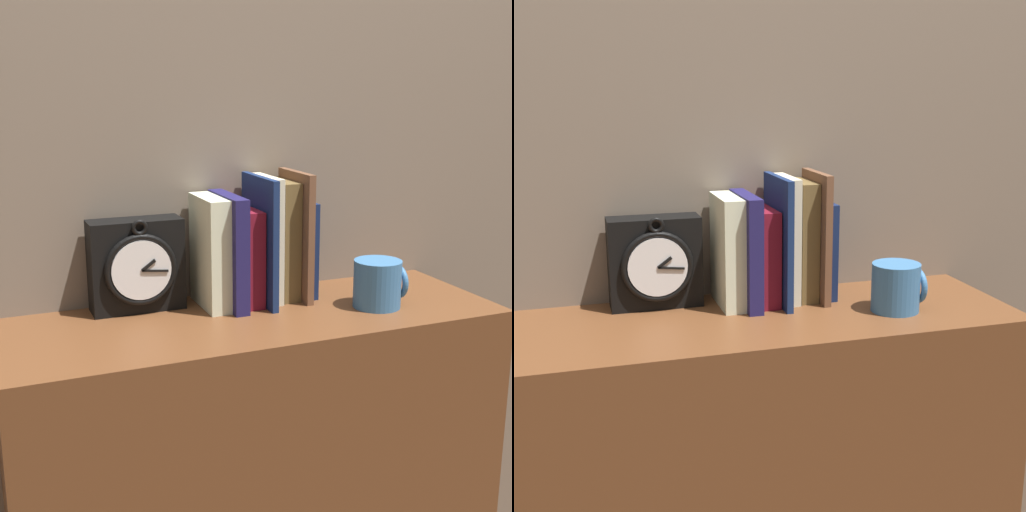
# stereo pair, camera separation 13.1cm
# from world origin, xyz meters

# --- Properties ---
(wall_back) EXTENTS (6.00, 0.05, 2.60)m
(wall_back) POSITION_xyz_m (0.00, 0.19, 1.30)
(wall_back) COLOR #756656
(wall_back) RESTS_ON ground_plane
(clock) EXTENTS (0.18, 0.08, 0.18)m
(clock) POSITION_xyz_m (-0.20, 0.12, 1.03)
(clock) COLOR black
(clock) RESTS_ON bookshelf
(book_slot0_cream) EXTENTS (0.04, 0.14, 0.22)m
(book_slot0_cream) POSITION_xyz_m (-0.06, 0.09, 1.05)
(book_slot0_cream) COLOR beige
(book_slot0_cream) RESTS_ON bookshelf
(book_slot1_navy) EXTENTS (0.03, 0.16, 0.22)m
(book_slot1_navy) POSITION_xyz_m (-0.02, 0.08, 1.06)
(book_slot1_navy) COLOR #1D1A4E
(book_slot1_navy) RESTS_ON bookshelf
(book_slot2_maroon) EXTENTS (0.04, 0.13, 0.19)m
(book_slot2_maroon) POSITION_xyz_m (0.01, 0.09, 1.04)
(book_slot2_maroon) COLOR maroon
(book_slot2_maroon) RESTS_ON bookshelf
(book_slot3_navy) EXTENTS (0.01, 0.16, 0.25)m
(book_slot3_navy) POSITION_xyz_m (0.04, 0.08, 1.07)
(book_slot3_navy) COLOR navy
(book_slot3_navy) RESTS_ON bookshelf
(book_slot4_cream) EXTENTS (0.03, 0.12, 0.25)m
(book_slot4_cream) POSITION_xyz_m (0.06, 0.09, 1.07)
(book_slot4_cream) COLOR beige
(book_slot4_cream) RESTS_ON bookshelf
(book_slot5_brown) EXTENTS (0.04, 0.12, 0.24)m
(book_slot5_brown) POSITION_xyz_m (0.10, 0.10, 1.06)
(book_slot5_brown) COLOR brown
(book_slot5_brown) RESTS_ON bookshelf
(book_slot6_brown) EXTENTS (0.01, 0.14, 0.26)m
(book_slot6_brown) POSITION_xyz_m (0.12, 0.08, 1.07)
(book_slot6_brown) COLOR brown
(book_slot6_brown) RESTS_ON bookshelf
(book_slot7_navy) EXTENTS (0.02, 0.11, 0.20)m
(book_slot7_navy) POSITION_xyz_m (0.14, 0.10, 1.04)
(book_slot7_navy) COLOR #132047
(book_slot7_navy) RESTS_ON bookshelf
(mug) EXTENTS (0.10, 0.09, 0.09)m
(mug) POSITION_xyz_m (0.24, -0.04, 0.99)
(mug) COLOR teal
(mug) RESTS_ON bookshelf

